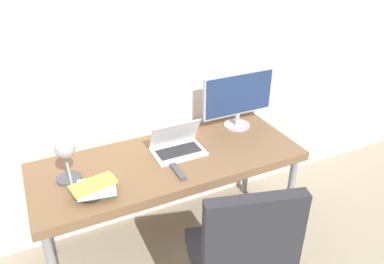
{
  "coord_description": "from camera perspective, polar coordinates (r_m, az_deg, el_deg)",
  "views": [
    {
      "loc": [
        -0.76,
        -1.61,
        2.12
      ],
      "look_at": [
        0.16,
        0.31,
        0.94
      ],
      "focal_mm": 35.0,
      "sensor_mm": 36.0,
      "label": 1
    }
  ],
  "objects": [
    {
      "name": "monitor",
      "position": [
        2.81,
        7.08,
        5.27
      ],
      "size": [
        0.58,
        0.2,
        0.43
      ],
      "color": "#B7B7BC",
      "rests_on": "desk"
    },
    {
      "name": "tv_remote",
      "position": [
        2.35,
        -2.16,
        -6.06
      ],
      "size": [
        0.04,
        0.18,
        0.02
      ],
      "color": "#4C4C51",
      "rests_on": "desk"
    },
    {
      "name": "desk",
      "position": [
        2.54,
        -3.52,
        -5.18
      ],
      "size": [
        1.79,
        0.7,
        0.76
      ],
      "color": "brown",
      "rests_on": "ground_plane"
    },
    {
      "name": "laptop",
      "position": [
        2.54,
        -2.26,
        -2.14
      ],
      "size": [
        0.35,
        0.23,
        0.22
      ],
      "color": "silver",
      "rests_on": "desk"
    },
    {
      "name": "desk_lamp",
      "position": [
        2.21,
        -18.69,
        -3.3
      ],
      "size": [
        0.15,
        0.26,
        0.35
      ],
      "color": "#4C4C51",
      "rests_on": "desk"
    },
    {
      "name": "book_stack",
      "position": [
        2.24,
        -14.3,
        -8.29
      ],
      "size": [
        0.28,
        0.22,
        0.07
      ],
      "color": "#286B47",
      "rests_on": "desk"
    },
    {
      "name": "game_controller",
      "position": [
        2.22,
        -15.01,
        -9.4
      ],
      "size": [
        0.14,
        0.11,
        0.04
      ],
      "color": "black",
      "rests_on": "desk"
    },
    {
      "name": "office_chair",
      "position": [
        2.08,
        7.63,
        -18.39
      ],
      "size": [
        0.61,
        0.61,
        1.09
      ],
      "color": "black",
      "rests_on": "ground_plane"
    },
    {
      "name": "wall_back",
      "position": [
        2.62,
        -7.43,
        10.54
      ],
      "size": [
        8.0,
        0.05,
        2.6
      ],
      "color": "silver",
      "rests_on": "ground_plane"
    }
  ]
}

